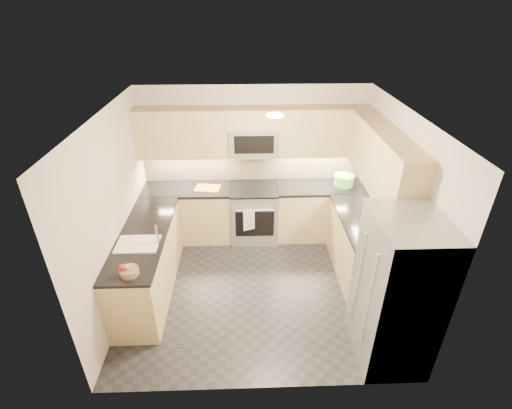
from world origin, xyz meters
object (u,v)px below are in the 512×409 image
cutting_board (208,188)px  utensil_bowl (344,180)px  gas_range (254,213)px  fruit_basket (129,272)px  microwave (254,140)px  refrigerator (396,292)px

cutting_board → utensil_bowl: bearing=1.1°
gas_range → fruit_basket: fruit_basket is taller
cutting_board → fruit_basket: bearing=-108.6°
microwave → fruit_basket: (-1.45, -2.21, -0.72)m
gas_range → refrigerator: (1.45, -2.43, 0.45)m
refrigerator → fruit_basket: refrigerator is taller
gas_range → utensil_bowl: size_ratio=2.88×
gas_range → fruit_basket: size_ratio=4.31×
gas_range → utensil_bowl: bearing=1.6°
microwave → utensil_bowl: (1.47, -0.08, -0.67)m
gas_range → fruit_basket: (-1.45, -2.09, 0.52)m
microwave → cutting_board: bearing=-170.4°
refrigerator → utensil_bowl: size_ratio=5.69×
microwave → refrigerator: bearing=-60.4°
refrigerator → cutting_board: 3.27m
cutting_board → microwave: bearing=9.6°
utensil_bowl → fruit_basket: (-2.92, -2.13, -0.05)m
cutting_board → fruit_basket: (-0.70, -2.09, 0.03)m
gas_range → microwave: 1.25m
refrigerator → fruit_basket: 2.92m
gas_range → utensil_bowl: utensil_bowl is taller
refrigerator → cutting_board: bearing=132.2°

